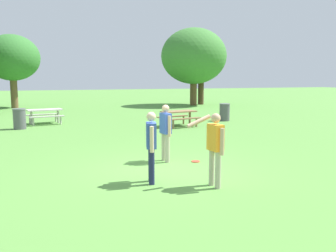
# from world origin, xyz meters

# --- Properties ---
(ground_plane) EXTENTS (120.00, 120.00, 0.00)m
(ground_plane) POSITION_xyz_m (0.00, 0.00, 0.00)
(ground_plane) COLOR #568E3D
(person_thrower) EXTENTS (0.26, 0.61, 1.64)m
(person_thrower) POSITION_xyz_m (0.37, 0.90, 0.94)
(person_thrower) COLOR #B7AD93
(person_thrower) RESTS_ON ground
(person_catcher) EXTENTS (0.72, 0.61, 1.64)m
(person_catcher) POSITION_xyz_m (0.64, -1.71, 0.96)
(person_catcher) COLOR #B7AD93
(person_catcher) RESTS_ON ground
(person_bystander) EXTENTS (0.30, 0.60, 1.64)m
(person_bystander) POSITION_xyz_m (-0.59, -0.97, 0.94)
(person_bystander) COLOR #1E234C
(person_bystander) RESTS_ON ground
(frisbee) EXTENTS (0.24, 0.24, 0.03)m
(frisbee) POSITION_xyz_m (1.17, 0.56, 0.01)
(frisbee) COLOR #E04733
(frisbee) RESTS_ON ground
(picnic_table_near) EXTENTS (1.95, 1.73, 0.77)m
(picnic_table_near) POSITION_xyz_m (3.27, 7.58, 0.56)
(picnic_table_near) COLOR olive
(picnic_table_near) RESTS_ON ground
(picnic_table_far) EXTENTS (1.93, 1.71, 0.77)m
(picnic_table_far) POSITION_xyz_m (-2.96, 10.66, 0.56)
(picnic_table_far) COLOR beige
(picnic_table_far) RESTS_ON ground
(trash_can_beside_table) EXTENTS (0.59, 0.59, 0.96)m
(trash_can_beside_table) POSITION_xyz_m (6.48, 8.87, 0.48)
(trash_can_beside_table) COLOR #515156
(trash_can_beside_table) RESTS_ON ground
(trash_can_further_along) EXTENTS (0.59, 0.59, 0.96)m
(trash_can_further_along) POSITION_xyz_m (-4.07, 9.14, 0.48)
(trash_can_further_along) COLOR #515156
(trash_can_further_along) RESTS_ON ground
(tree_slender_mid) EXTENTS (4.17, 4.17, 5.67)m
(tree_slender_mid) POSITION_xyz_m (-5.27, 21.57, 3.87)
(tree_slender_mid) COLOR brown
(tree_slender_mid) RESTS_ON ground
(tree_back_left) EXTENTS (5.54, 5.54, 6.52)m
(tree_back_left) POSITION_xyz_m (9.09, 19.53, 4.15)
(tree_back_left) COLOR brown
(tree_back_left) RESTS_ON ground
(tree_back_right) EXTENTS (3.88, 3.88, 6.03)m
(tree_back_right) POSITION_xyz_m (10.07, 20.13, 4.34)
(tree_back_right) COLOR #4C3823
(tree_back_right) RESTS_ON ground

